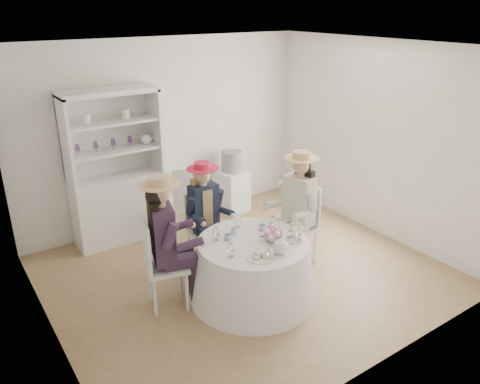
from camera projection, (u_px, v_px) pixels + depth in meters
ground at (245, 272)px, 5.82m from camera, size 4.50×4.50×0.00m
ceiling at (245, 47)px, 4.81m from camera, size 4.50×4.50×0.00m
wall_back at (167, 133)px, 6.84m from camera, size 4.50×0.00×4.50m
wall_front at (386, 238)px, 3.79m from camera, size 4.50×0.00×4.50m
wall_left at (37, 218)px, 4.14m from camera, size 0.00×4.50×4.50m
wall_right at (377, 140)px, 6.49m from camera, size 0.00×4.50×4.50m
tea_table at (253, 269)px, 5.23m from camera, size 1.42×1.42×0.70m
hutch at (118, 189)px, 6.42m from camera, size 1.44×0.96×2.11m
side_table at (232, 191)px, 7.44m from camera, size 0.50×0.50×0.68m
hatbox at (232, 161)px, 7.25m from camera, size 0.38×0.38×0.32m
guest_left at (165, 235)px, 4.90m from camera, size 0.62×0.57×1.52m
guest_mid at (205, 208)px, 5.76m from camera, size 0.49×0.51×1.36m
guest_right at (298, 203)px, 5.74m from camera, size 0.58×0.56×1.49m
spare_chair at (187, 200)px, 6.49m from camera, size 0.56×0.56×1.07m
teacup_a at (228, 238)px, 5.12m from camera, size 0.09×0.09×0.06m
teacup_b at (233, 232)px, 5.25m from camera, size 0.07×0.07×0.06m
teacup_c at (262, 228)px, 5.34m from camera, size 0.10×0.10×0.06m
flower_bowl at (273, 239)px, 5.11m from camera, size 0.21×0.21×0.05m
flower_arrangement at (272, 233)px, 5.08m from camera, size 0.19×0.19×0.07m
table_teapot at (281, 247)px, 4.83m from camera, size 0.23×0.16×0.17m
sandwich_plate at (260, 256)px, 4.77m from camera, size 0.27×0.27×0.06m
cupcake_stand at (295, 233)px, 5.11m from camera, size 0.22×0.22×0.21m
stemware_set at (253, 235)px, 5.07m from camera, size 0.84×0.87×0.15m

